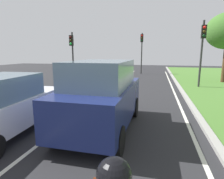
% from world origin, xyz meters
% --- Properties ---
extents(ground_plane, '(60.00, 60.00, 0.00)m').
position_xyz_m(ground_plane, '(0.00, 14.00, 0.00)').
color(ground_plane, '#262628').
extents(lane_line_center, '(0.12, 32.00, 0.01)m').
position_xyz_m(lane_line_center, '(-0.70, 14.00, 0.00)').
color(lane_line_center, silver).
rests_on(lane_line_center, ground).
extents(lane_line_right_edge, '(0.12, 32.00, 0.01)m').
position_xyz_m(lane_line_right_edge, '(3.60, 14.00, 0.00)').
color(lane_line_right_edge, silver).
rests_on(lane_line_right_edge, ground).
extents(curb_right, '(0.24, 48.00, 0.12)m').
position_xyz_m(curb_right, '(4.10, 14.00, 0.06)').
color(curb_right, '#9E9B93').
rests_on(curb_right, ground).
extents(car_suv_ahead, '(2.02, 4.52, 2.28)m').
position_xyz_m(car_suv_ahead, '(0.73, 8.73, 1.17)').
color(car_suv_ahead, navy).
rests_on(car_suv_ahead, ground).
extents(car_sedan_left_lane, '(1.97, 4.36, 1.86)m').
position_xyz_m(car_sedan_left_lane, '(-2.12, 7.70, 0.92)').
color(car_sedan_left_lane, silver).
rests_on(car_sedan_left_lane, ground).
extents(traffic_light_near_right, '(0.32, 0.50, 4.78)m').
position_xyz_m(traffic_light_near_right, '(5.49, 17.76, 3.18)').
color(traffic_light_near_right, '#2D2D2D').
rests_on(traffic_light_near_right, ground).
extents(traffic_light_overhead_left, '(0.32, 0.50, 4.33)m').
position_xyz_m(traffic_light_overhead_left, '(-5.01, 18.87, 2.92)').
color(traffic_light_overhead_left, '#2D2D2D').
rests_on(traffic_light_overhead_left, ground).
extents(traffic_light_far_median, '(0.32, 0.50, 4.86)m').
position_xyz_m(traffic_light_far_median, '(0.55, 26.37, 3.33)').
color(traffic_light_far_median, '#2D2D2D').
rests_on(traffic_light_far_median, ground).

